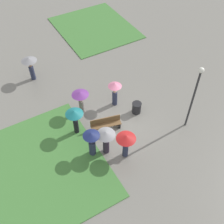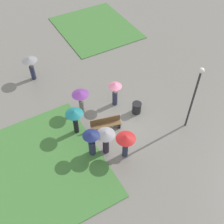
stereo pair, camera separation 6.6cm
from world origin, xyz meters
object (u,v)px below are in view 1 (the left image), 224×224
object	(u,v)px
crowd_person_navy	(92,141)
lone_walker_far_path	(30,64)
crowd_person_red	(126,140)
crowd_person_purple	(81,98)
trash_bin	(137,108)
crowd_person_teal	(75,116)
crowd_person_pink	(115,90)
park_bench	(106,124)
lamp_post	(195,91)
crowd_person_grey	(106,138)

from	to	relation	value
crowd_person_navy	lone_walker_far_path	distance (m)	8.22
crowd_person_red	crowd_person_purple	bearing A→B (deg)	22.22
trash_bin	crowd_person_teal	size ratio (longest dim) A/B	0.40
crowd_person_pink	lone_walker_far_path	size ratio (longest dim) A/B	0.99
park_bench	crowd_person_teal	distance (m)	2.10
park_bench	lamp_post	xyz separation A→B (m)	(4.56, -2.29, 2.47)
trash_bin	crowd_person_pink	size ratio (longest dim) A/B	0.42
crowd_person_grey	lone_walker_far_path	xyz separation A→B (m)	(-1.51, 8.43, 0.12)
crowd_person_red	lone_walker_far_path	bearing A→B (deg)	27.52
crowd_person_grey	trash_bin	bearing A→B (deg)	140.23
lamp_post	crowd_person_grey	world-z (taller)	lamp_post
crowd_person_grey	lone_walker_far_path	world-z (taller)	lone_walker_far_path
lone_walker_far_path	park_bench	bearing A→B (deg)	-118.02
crowd_person_red	crowd_person_grey	xyz separation A→B (m)	(-0.83, 0.78, -0.11)
lamp_post	crowd_person_pink	size ratio (longest dim) A/B	2.44
crowd_person_red	crowd_person_pink	distance (m)	4.21
trash_bin	crowd_person_red	world-z (taller)	crowd_person_red
crowd_person_pink	crowd_person_teal	size ratio (longest dim) A/B	0.96
lamp_post	crowd_person_grey	distance (m)	5.69
lone_walker_far_path	crowd_person_teal	bearing A→B (deg)	-131.04
park_bench	lamp_post	size ratio (longest dim) A/B	0.42
trash_bin	crowd_person_navy	size ratio (longest dim) A/B	0.42
crowd_person_navy	crowd_person_teal	bearing A→B (deg)	145.80
crowd_person_purple	crowd_person_red	bearing A→B (deg)	153.15
crowd_person_purple	crowd_person_teal	world-z (taller)	crowd_person_teal
lamp_post	crowd_person_pink	xyz separation A→B (m)	(-2.97, 3.88, -1.65)
lamp_post	crowd_person_grey	bearing A→B (deg)	171.92
crowd_person_grey	crowd_person_teal	xyz separation A→B (m)	(-0.89, 2.17, 0.21)
crowd_person_pink	crowd_person_purple	bearing A→B (deg)	-103.78
crowd_person_purple	crowd_person_navy	xyz separation A→B (m)	(-0.91, -3.31, -0.15)
crowd_person_red	crowd_person_navy	bearing A→B (deg)	70.46
crowd_person_red	crowd_person_navy	xyz separation A→B (m)	(-1.59, 1.03, -0.19)
park_bench	crowd_person_purple	xyz separation A→B (m)	(-0.68, 2.03, 0.88)
trash_bin	lone_walker_far_path	bearing A→B (deg)	125.57
lamp_post	lone_walker_far_path	distance (m)	11.60
crowd_person_purple	crowd_person_navy	bearing A→B (deg)	128.78
crowd_person_red	crowd_person_pink	size ratio (longest dim) A/B	0.96
trash_bin	crowd_person_teal	distance (m)	4.33
park_bench	crowd_person_red	distance (m)	2.48
trash_bin	crowd_person_grey	distance (m)	3.82
trash_bin	crowd_person_navy	xyz separation A→B (m)	(-4.05, -1.50, 0.80)
crowd_person_pink	crowd_person_navy	bearing A→B (deg)	-50.85
park_bench	crowd_person_teal	bearing A→B (deg)	173.13
crowd_person_red	crowd_person_grey	distance (m)	1.14
trash_bin	crowd_person_purple	distance (m)	3.74
park_bench	crowd_person_navy	xyz separation A→B (m)	(-1.59, -1.28, 0.73)
crowd_person_navy	crowd_person_pink	size ratio (longest dim) A/B	1.01
lone_walker_far_path	crowd_person_red	bearing A→B (deg)	-122.45
crowd_person_purple	crowd_person_teal	xyz separation A→B (m)	(-1.04, -1.38, 0.14)
crowd_person_red	crowd_person_navy	size ratio (longest dim) A/B	0.95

